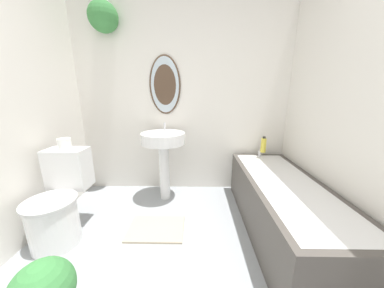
{
  "coord_description": "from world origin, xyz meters",
  "views": [
    {
      "loc": [
        0.16,
        -0.21,
        1.27
      ],
      "look_at": [
        0.13,
        1.41,
        0.85
      ],
      "focal_mm": 18.0,
      "sensor_mm": 36.0,
      "label": 1
    }
  ],
  "objects_px": {
    "pedestal_sink": "(164,146)",
    "shampoo_bottle": "(263,145)",
    "toilet": "(59,203)",
    "toilet_paper_roll": "(64,144)",
    "bathtub": "(282,205)"
  },
  "relations": [
    {
      "from": "pedestal_sink",
      "to": "shampoo_bottle",
      "type": "bearing_deg",
      "value": 3.8
    },
    {
      "from": "toilet",
      "to": "toilet_paper_roll",
      "type": "height_order",
      "value": "toilet_paper_roll"
    },
    {
      "from": "toilet",
      "to": "toilet_paper_roll",
      "type": "xyz_separation_m",
      "value": [
        0.0,
        0.2,
        0.49
      ]
    },
    {
      "from": "bathtub",
      "to": "shampoo_bottle",
      "type": "relative_size",
      "value": 8.43
    },
    {
      "from": "toilet",
      "to": "pedestal_sink",
      "type": "relative_size",
      "value": 0.83
    },
    {
      "from": "pedestal_sink",
      "to": "shampoo_bottle",
      "type": "xyz_separation_m",
      "value": [
        1.2,
        0.08,
        0.0
      ]
    },
    {
      "from": "bathtub",
      "to": "toilet_paper_roll",
      "type": "height_order",
      "value": "toilet_paper_roll"
    },
    {
      "from": "toilet",
      "to": "pedestal_sink",
      "type": "bearing_deg",
      "value": 39.54
    },
    {
      "from": "toilet",
      "to": "bathtub",
      "type": "xyz_separation_m",
      "value": [
        2.02,
        0.11,
        -0.07
      ]
    },
    {
      "from": "bathtub",
      "to": "toilet",
      "type": "bearing_deg",
      "value": -176.95
    },
    {
      "from": "shampoo_bottle",
      "to": "pedestal_sink",
      "type": "bearing_deg",
      "value": -176.2
    },
    {
      "from": "shampoo_bottle",
      "to": "toilet_paper_roll",
      "type": "height_order",
      "value": "toilet_paper_roll"
    },
    {
      "from": "toilet",
      "to": "pedestal_sink",
      "type": "height_order",
      "value": "pedestal_sink"
    },
    {
      "from": "toilet_paper_roll",
      "to": "pedestal_sink",
      "type": "bearing_deg",
      "value": 30.37
    },
    {
      "from": "pedestal_sink",
      "to": "bathtub",
      "type": "relative_size",
      "value": 0.57
    }
  ]
}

